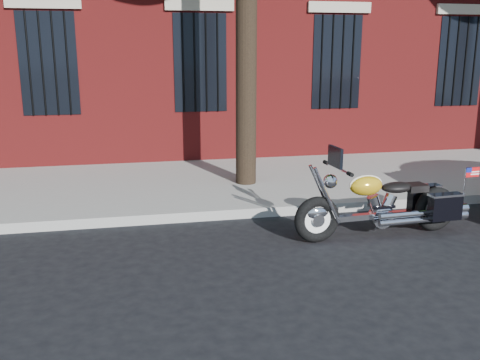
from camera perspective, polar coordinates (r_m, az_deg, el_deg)
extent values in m
plane|color=black|center=(6.85, 1.74, -7.51)|extent=(120.00, 120.00, 0.00)
cube|color=gray|center=(8.10, -0.53, -3.53)|extent=(40.00, 0.16, 0.15)
cube|color=gray|center=(9.88, -2.65, -0.35)|extent=(40.00, 3.60, 0.15)
cube|color=black|center=(11.41, -4.29, 12.33)|extent=(1.10, 0.14, 2.00)
cube|color=#B2A893|center=(11.41, -4.38, 18.10)|extent=(1.40, 0.20, 0.22)
cylinder|color=black|center=(11.33, -4.24, 12.32)|extent=(0.04, 0.04, 2.00)
cylinder|color=black|center=(9.32, 0.67, 13.88)|extent=(0.36, 0.36, 5.00)
torus|color=black|center=(7.08, 8.20, -4.19)|extent=(0.63, 0.18, 0.63)
torus|color=black|center=(7.93, 20.10, -2.93)|extent=(0.63, 0.18, 0.63)
cylinder|color=white|center=(7.08, 8.20, -4.19)|extent=(0.47, 0.09, 0.47)
cylinder|color=white|center=(7.93, 20.10, -2.93)|extent=(0.47, 0.09, 0.47)
ellipsoid|color=white|center=(7.05, 8.23, -3.47)|extent=(0.34, 0.14, 0.18)
ellipsoid|color=gold|center=(7.90, 20.17, -2.15)|extent=(0.34, 0.15, 0.18)
cube|color=white|center=(7.47, 14.49, -3.68)|extent=(1.41, 0.18, 0.07)
cylinder|color=white|center=(7.50, 14.79, -3.78)|extent=(0.31, 0.19, 0.30)
cylinder|color=white|center=(7.60, 18.49, -3.73)|extent=(1.17, 0.16, 0.08)
ellipsoid|color=gold|center=(7.26, 13.28, -0.59)|extent=(0.48, 0.30, 0.27)
ellipsoid|color=black|center=(7.50, 16.40, -0.76)|extent=(0.47, 0.30, 0.14)
cube|color=black|center=(8.08, 19.01, -1.78)|extent=(0.46, 0.18, 0.36)
cube|color=black|center=(7.70, 21.03, -2.70)|extent=(0.46, 0.18, 0.36)
cylinder|color=white|center=(7.01, 10.36, 1.26)|extent=(0.08, 0.73, 0.03)
sphere|color=white|center=(7.01, 9.61, -0.13)|extent=(0.20, 0.20, 0.19)
cube|color=black|center=(6.96, 10.14, 2.45)|extent=(0.06, 0.38, 0.26)
cube|color=red|center=(7.77, 23.55, 0.77)|extent=(0.21, 0.03, 0.13)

